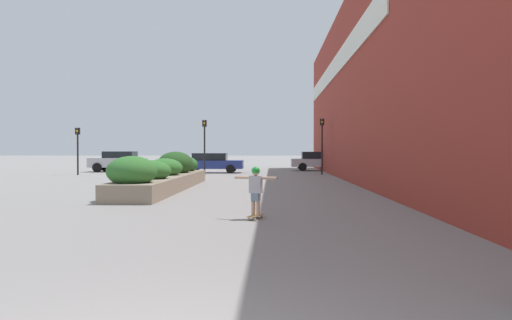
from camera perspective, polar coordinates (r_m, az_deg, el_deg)
name	(u,v)px	position (r m, az deg, el deg)	size (l,w,h in m)	color
building_wall_right	(360,81)	(25.02, 11.81, 8.80)	(0.67, 47.35, 9.99)	maroon
planter_box	(166,174)	(21.55, -10.30, -1.62)	(1.79, 11.92, 1.59)	gray
skateboard	(256,216)	(12.08, -0.03, -6.43)	(0.42, 0.75, 0.09)	olive
skateboarder	(256,186)	(12.01, -0.03, -2.97)	(1.05, 0.43, 1.17)	tan
car_leftmost	(212,162)	(36.64, -5.08, -0.28)	(4.47, 1.88, 1.44)	navy
car_center_left	(118,161)	(39.55, -15.45, -0.10)	(4.15, 2.00, 1.56)	#BCBCC1
car_center_right	(319,161)	(40.70, 7.19, -0.08)	(4.56, 1.91, 1.53)	#BCBCC1
traffic_light_left	(204,138)	(34.00, -5.91, 2.55)	(0.28, 0.30, 3.70)	black
traffic_light_right	(322,137)	(33.90, 7.56, 2.63)	(0.28, 0.30, 3.78)	black
traffic_light_far_left	(78,142)	(35.38, -19.72, 1.90)	(0.28, 0.30, 3.16)	black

